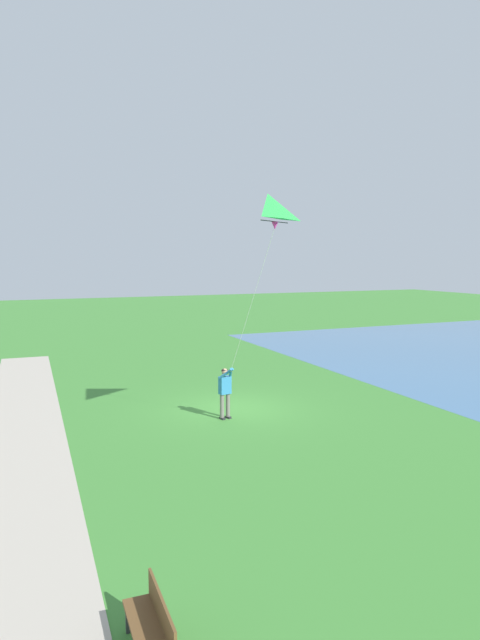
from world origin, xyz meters
TOP-DOWN VIEW (x-y plane):
  - ground_plane at (0.00, 0.00)m, footprint 120.00×120.00m
  - walkway_path at (7.09, 2.00)m, footprint 3.35×32.06m
  - person_kite_flyer at (0.68, 1.02)m, footprint 0.51×0.63m
  - flying_kite at (0.28, 3.45)m, footprint 1.65×2.73m
  - park_bench_near_walkway at (5.68, 11.05)m, footprint 0.48×1.51m

SIDE VIEW (x-z plane):
  - ground_plane at x=0.00m, z-range 0.00..0.00m
  - walkway_path at x=7.09m, z-range 0.00..0.02m
  - park_bench_near_walkway at x=5.68m, z-range 0.07..0.95m
  - person_kite_flyer at x=0.68m, z-range 0.13..1.96m
  - flying_kite at x=0.28m, z-range 4.01..9.49m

